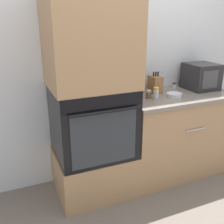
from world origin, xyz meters
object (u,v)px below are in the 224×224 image
object	(u,v)px
wall_oven	(93,121)
bowl	(174,95)
microwave	(201,76)
condiment_jar_mid	(149,94)
condiment_jar_near	(128,89)
condiment_jar_far	(156,93)
knife_block	(155,84)
condiment_jar_back	(174,85)

from	to	relation	value
wall_oven	bowl	size ratio (longest dim) A/B	4.67
microwave	bowl	distance (m)	0.48
microwave	condiment_jar_mid	world-z (taller)	microwave
condiment_jar_mid	microwave	bearing A→B (deg)	6.99
condiment_jar_near	condiment_jar_far	size ratio (longest dim) A/B	1.01
wall_oven	bowl	distance (m)	0.86
wall_oven	knife_block	distance (m)	0.80
microwave	condiment_jar_far	bearing A→B (deg)	-167.79
condiment_jar_far	condiment_jar_back	distance (m)	0.49
condiment_jar_near	knife_block	bearing A→B (deg)	-4.82
condiment_jar_near	condiment_jar_back	distance (m)	0.60
wall_oven	bowl	world-z (taller)	wall_oven
bowl	condiment_jar_far	world-z (taller)	condiment_jar_far
microwave	condiment_jar_near	world-z (taller)	microwave
wall_oven	microwave	xyz separation A→B (m)	(1.28, 0.08, 0.29)
wall_oven	condiment_jar_near	size ratio (longest dim) A/B	5.95
condiment_jar_mid	condiment_jar_far	size ratio (longest dim) A/B	0.68
condiment_jar_far	knife_block	bearing A→B (deg)	60.19
condiment_jar_near	condiment_jar_back	xyz separation A→B (m)	(0.60, 0.04, -0.03)
knife_block	condiment_jar_mid	world-z (taller)	knife_block
condiment_jar_mid	wall_oven	bearing A→B (deg)	179.83
bowl	condiment_jar_near	distance (m)	0.47
condiment_jar_far	bowl	bearing A→B (deg)	-0.74
microwave	bowl	bearing A→B (deg)	-161.90
microwave	knife_block	xyz separation A→B (m)	(-0.53, 0.07, -0.05)
microwave	condiment_jar_far	xyz separation A→B (m)	(-0.65, -0.14, -0.08)
microwave	condiment_jar_mid	bearing A→B (deg)	-173.01
bowl	wall_oven	bearing A→B (deg)	175.93
microwave	bowl	xyz separation A→B (m)	(-0.44, -0.14, -0.12)
bowl	condiment_jar_far	xyz separation A→B (m)	(-0.21, 0.00, 0.04)
wall_oven	microwave	bearing A→B (deg)	3.77
bowl	microwave	bearing A→B (deg)	18.10
microwave	condiment_jar_mid	size ratio (longest dim) A/B	4.15
wall_oven	condiment_jar_far	xyz separation A→B (m)	(0.63, -0.06, 0.21)
condiment_jar_mid	knife_block	bearing A→B (deg)	42.70
wall_oven	microwave	world-z (taller)	microwave
bowl	condiment_jar_mid	size ratio (longest dim) A/B	1.90
wall_oven	condiment_jar_back	xyz separation A→B (m)	(1.04, 0.22, 0.18)
wall_oven	knife_block	world-z (taller)	knife_block
condiment_jar_mid	condiment_jar_back	xyz separation A→B (m)	(0.46, 0.22, -0.01)
microwave	condiment_jar_far	distance (m)	0.67
bowl	condiment_jar_far	size ratio (longest dim) A/B	1.29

